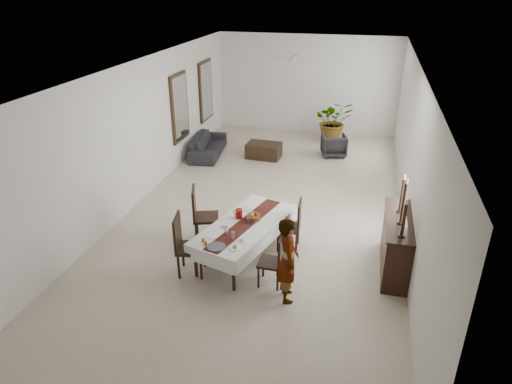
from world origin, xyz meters
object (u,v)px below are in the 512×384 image
object	(u,v)px
dining_table_top	(245,225)
sideboard_body	(396,245)
woman	(288,260)
red_pitcher	(239,214)
sofa	(208,145)

from	to	relation	value
dining_table_top	sideboard_body	xyz separation A→B (m)	(2.73, 0.22, -0.16)
dining_table_top	sideboard_body	distance (m)	2.74
woman	sideboard_body	xyz separation A→B (m)	(1.73, 1.29, -0.24)
red_pitcher	sideboard_body	size ratio (longest dim) A/B	0.11
red_pitcher	woman	bearing A→B (deg)	-47.21
dining_table_top	red_pitcher	world-z (taller)	red_pitcher
red_pitcher	sofa	world-z (taller)	red_pitcher
sofa	woman	bearing A→B (deg)	-156.75
woman	sideboard_body	distance (m)	2.18
dining_table_top	sofa	distance (m)	5.64
red_pitcher	sideboard_body	xyz separation A→B (m)	(2.91, 0.03, -0.28)
red_pitcher	sofa	distance (m)	5.40
dining_table_top	sofa	size ratio (longest dim) A/B	1.11
sideboard_body	sofa	bearing A→B (deg)	137.48
red_pitcher	woman	distance (m)	1.73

